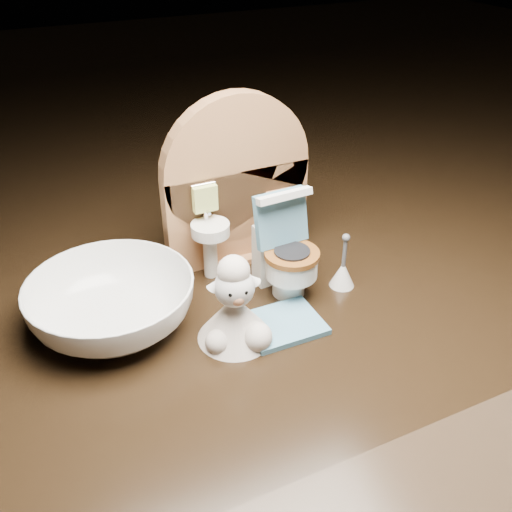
{
  "coord_description": "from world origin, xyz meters",
  "views": [
    {
      "loc": [
        -0.17,
        -0.34,
        0.28
      ],
      "look_at": [
        -0.02,
        -0.01,
        0.05
      ],
      "focal_mm": 40.0,
      "sensor_mm": 36.0,
      "label": 1
    }
  ],
  "objects": [
    {
      "name": "backdrop_panel",
      "position": [
        -0.0,
        0.06,
        0.07
      ],
      "size": [
        0.13,
        0.05,
        0.15
      ],
      "color": "#AA7145",
      "rests_on": "ground"
    },
    {
      "name": "toy_toilet",
      "position": [
        0.01,
        0.0,
        0.03
      ],
      "size": [
        0.05,
        0.06,
        0.09
      ],
      "rotation": [
        0.0,
        0.0,
        0.05
      ],
      "color": "white",
      "rests_on": "ground"
    },
    {
      "name": "bath_mat",
      "position": [
        -0.01,
        -0.04,
        0.0
      ],
      "size": [
        0.06,
        0.05,
        0.0
      ],
      "primitive_type": "cube",
      "rotation": [
        0.0,
        0.0,
        -0.01
      ],
      "color": "teal",
      "rests_on": "ground"
    },
    {
      "name": "toilet_brush",
      "position": [
        0.06,
        -0.01,
        0.01
      ],
      "size": [
        0.02,
        0.02,
        0.05
      ],
      "color": "white",
      "rests_on": "ground"
    },
    {
      "name": "plush_lamb",
      "position": [
        -0.05,
        -0.04,
        0.02
      ],
      "size": [
        0.06,
        0.06,
        0.07
      ],
      "rotation": [
        0.0,
        0.0,
        -0.19
      ],
      "color": "beige",
      "rests_on": "ground"
    },
    {
      "name": "ceramic_bowl",
      "position": [
        -0.12,
        0.02,
        0.02
      ],
      "size": [
        0.13,
        0.13,
        0.04
      ],
      "primitive_type": "imported",
      "rotation": [
        0.0,
        0.0,
        0.07
      ],
      "color": "white",
      "rests_on": "ground"
    }
  ]
}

